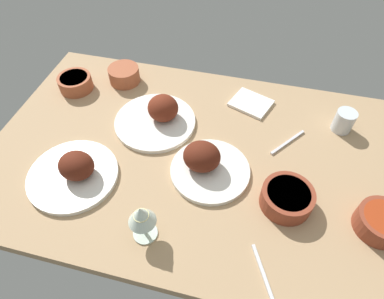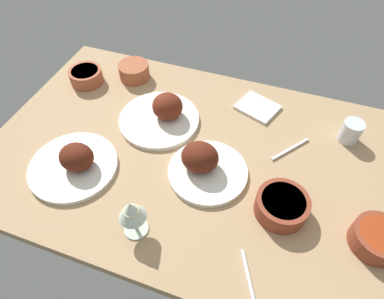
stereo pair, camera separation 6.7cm
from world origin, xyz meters
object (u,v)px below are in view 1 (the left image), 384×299
object	(u,v)px
water_tumbler	(344,121)
fork_loose	(264,276)
spoon_loose	(288,142)
plate_far_side	(206,163)
bowl_onions	(287,198)
bowl_soup	(124,74)
folded_napkin	(251,103)
plate_near_viewer	(74,171)
bowl_potatoes	(75,82)
wine_glass	(141,216)
bowl_sauce	(381,222)
plate_center_main	(159,116)

from	to	relation	value
water_tumbler	fork_loose	distance (cm)	63.80
water_tumbler	spoon_loose	bearing A→B (deg)	32.55
plate_far_side	bowl_onions	xyz separation A→B (cm)	(-26.07, 6.55, -0.29)
plate_far_side	bowl_soup	size ratio (longest dim) A/B	2.07
plate_far_side	spoon_loose	distance (cm)	31.65
folded_napkin	bowl_onions	bearing A→B (deg)	110.51
plate_near_viewer	bowl_onions	bearing A→B (deg)	-174.66
bowl_soup	folded_napkin	xyz separation A→B (cm)	(-53.01, 1.71, -2.87)
bowl_onions	plate_near_viewer	bearing A→B (deg)	5.34
water_tumbler	folded_napkin	world-z (taller)	water_tumbler
plate_near_viewer	bowl_potatoes	xyz separation A→B (cm)	(20.35, -40.54, 0.24)
wine_glass	folded_napkin	size ratio (longest dim) A/B	0.96
plate_far_side	bowl_soup	bearing A→B (deg)	-41.04
fork_loose	spoon_loose	distance (cm)	48.44
plate_near_viewer	bowl_potatoes	world-z (taller)	plate_near_viewer
bowl_onions	fork_loose	xyz separation A→B (cm)	(3.90, 23.32, -2.95)
plate_far_side	bowl_sauce	bearing A→B (deg)	171.22
water_tumbler	spoon_loose	world-z (taller)	water_tumbler
bowl_potatoes	bowl_sauce	xyz separation A→B (cm)	(-112.28, 35.92, 0.13)
plate_far_side	wine_glass	distance (cm)	29.18
plate_far_side	water_tumbler	xyz separation A→B (cm)	(-43.71, -30.08, 0.41)
plate_far_side	fork_loose	world-z (taller)	plate_far_side
plate_far_side	bowl_soup	world-z (taller)	plate_far_side
plate_far_side	plate_near_viewer	world-z (taller)	plate_far_side
bowl_sauce	plate_far_side	bearing A→B (deg)	-8.78
water_tumbler	folded_napkin	distance (cm)	33.93
plate_near_viewer	plate_center_main	xyz separation A→B (cm)	(-18.23, -30.25, 0.26)
folded_napkin	fork_loose	xyz separation A→B (cm)	(-11.79, 65.27, -0.20)
folded_napkin	plate_center_main	bearing A→B (deg)	29.28
wine_glass	bowl_onions	bearing A→B (deg)	-152.70
water_tumbler	folded_napkin	xyz separation A→B (cm)	(33.34, -5.32, -3.45)
plate_far_side	spoon_loose	world-z (taller)	plate_far_side
bowl_potatoes	fork_loose	bearing A→B (deg)	144.93
plate_near_viewer	spoon_loose	bearing A→B (deg)	-154.46
plate_far_side	bowl_sauce	size ratio (longest dim) A/B	1.85
wine_glass	folded_napkin	xyz separation A→B (cm)	(-22.01, -61.40, -9.33)
plate_near_viewer	spoon_loose	distance (cm)	72.28
fork_loose	plate_center_main	bearing A→B (deg)	16.38
bowl_soup	fork_loose	world-z (taller)	bowl_soup
bowl_sauce	fork_loose	world-z (taller)	bowl_sauce
fork_loose	bowl_soup	bearing A→B (deg)	17.83
spoon_loose	bowl_onions	bearing A→B (deg)	-141.00
fork_loose	bowl_potatoes	bearing A→B (deg)	28.70
water_tumbler	fork_loose	xyz separation A→B (cm)	(21.54, 59.95, -3.65)
bowl_sauce	plate_center_main	bearing A→B (deg)	-19.17
bowl_potatoes	bowl_soup	xyz separation A→B (cm)	(-17.39, -9.26, 0.35)
bowl_sauce	wine_glass	world-z (taller)	wine_glass
plate_center_main	folded_napkin	bearing A→B (deg)	-150.72
bowl_onions	folded_napkin	world-z (taller)	bowl_onions
bowl_onions	folded_napkin	xyz separation A→B (cm)	(15.70, -41.95, -2.75)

